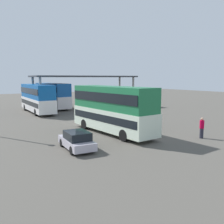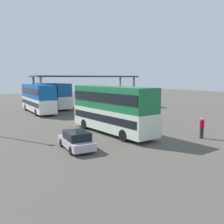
{
  "view_description": "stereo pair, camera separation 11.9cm",
  "coord_description": "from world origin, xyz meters",
  "views": [
    {
      "loc": [
        -13.43,
        -16.01,
        5.18
      ],
      "look_at": [
        -1.16,
        3.6,
        2.0
      ],
      "focal_mm": 40.12,
      "sensor_mm": 36.0,
      "label": 1
    },
    {
      "loc": [
        -13.33,
        -16.07,
        5.18
      ],
      "look_at": [
        -1.16,
        3.6,
        2.0
      ],
      "focal_mm": 40.12,
      "sensor_mm": 36.0,
      "label": 2
    }
  ],
  "objects": [
    {
      "name": "ground_plane",
      "position": [
        0.0,
        0.0,
        0.0
      ],
      "size": [
        140.0,
        140.0,
        0.0
      ],
      "primitive_type": "plane",
      "color": "#4F4B44"
    },
    {
      "name": "double_decker_main",
      "position": [
        -1.16,
        3.61,
        2.4
      ],
      "size": [
        3.34,
        10.26,
        4.38
      ],
      "rotation": [
        0.0,
        0.0,
        1.66
      ],
      "color": "silver",
      "rests_on": "ground_plane"
    },
    {
      "name": "parked_hatchback",
      "position": [
        -6.22,
        0.33,
        0.67
      ],
      "size": [
        1.91,
        3.88,
        1.35
      ],
      "rotation": [
        0.0,
        0.0,
        1.5
      ],
      "color": "#B3ACBA",
      "rests_on": "ground_plane"
    },
    {
      "name": "double_decker_near_canopy",
      "position": [
        -3.17,
        21.43,
        2.29
      ],
      "size": [
        2.71,
        11.0,
        4.18
      ],
      "rotation": [
        0.0,
        0.0,
        1.55
      ],
      "color": "white",
      "rests_on": "ground_plane"
    },
    {
      "name": "double_decker_mid_row",
      "position": [
        0.48,
        25.31,
        2.33
      ],
      "size": [
        2.93,
        10.34,
        4.25
      ],
      "rotation": [
        0.0,
        0.0,
        1.62
      ],
      "color": "silver",
      "rests_on": "ground_plane"
    },
    {
      "name": "depot_canopy",
      "position": [
        5.83,
        23.4,
        5.14
      ],
      "size": [
        18.23,
        6.35,
        5.52
      ],
      "rotation": [
        0.0,
        0.0,
        -0.03
      ],
      "color": "#33353A",
      "rests_on": "ground_plane"
    },
    {
      "name": "pedestrian_waiting",
      "position": [
        4.29,
        -2.23,
        0.91
      ],
      "size": [
        0.38,
        0.38,
        1.8
      ],
      "rotation": [
        0.0,
        0.0,
        0.0
      ],
      "color": "#262633",
      "rests_on": "ground_plane"
    }
  ]
}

